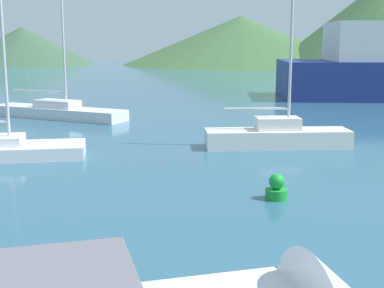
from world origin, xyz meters
name	(u,v)px	position (x,y,z in m)	size (l,w,h in m)	color
sailboat_inner	(277,135)	(2.86, 19.73, 0.51)	(6.21, 2.30, 8.36)	white
sailboat_outer	(58,111)	(-9.16, 27.71, 0.40)	(8.75, 4.89, 6.73)	silver
buoy_marker	(277,189)	(2.14, 12.12, 0.30)	(0.64, 0.64, 0.74)	green
hill_west	(22,46)	(-38.36, 98.50, 3.52)	(26.78, 26.78, 7.04)	#38563D
hill_central	(240,40)	(3.16, 100.93, 4.53)	(44.59, 44.59, 9.06)	#3D6038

